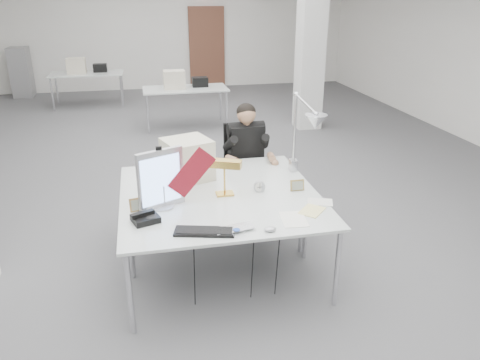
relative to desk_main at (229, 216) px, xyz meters
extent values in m
cube|color=#505053|center=(0.00, 2.50, -0.75)|extent=(10.00, 14.00, 0.02)
cube|color=white|center=(0.00, 9.51, 0.86)|extent=(10.00, 0.02, 3.20)
cube|color=white|center=(2.50, 5.00, 0.86)|extent=(0.45, 0.45, 3.20)
cube|color=brown|center=(1.20, 9.44, 0.31)|extent=(0.95, 0.08, 2.10)
cube|color=silver|center=(0.00, 0.00, 0.00)|extent=(1.80, 0.90, 0.02)
cube|color=silver|center=(0.00, 0.90, 0.00)|extent=(1.80, 0.90, 0.02)
cube|color=silver|center=(0.20, 5.50, 0.00)|extent=(1.60, 0.80, 0.02)
cube|color=silver|center=(-1.80, 7.70, 0.00)|extent=(1.60, 0.80, 0.02)
cube|color=gray|center=(-3.50, 9.15, -0.14)|extent=(0.45, 0.55, 1.20)
cube|color=#B8B8BD|center=(-0.53, 0.27, 0.27)|extent=(0.40, 0.22, 0.52)
cube|color=maroon|center=(-0.27, 0.24, 0.33)|extent=(0.42, 0.04, 0.45)
cube|color=black|center=(-0.24, -0.27, 0.02)|extent=(0.49, 0.27, 0.02)
imported|color=silver|center=(0.00, -0.32, 0.03)|extent=(0.35, 0.26, 0.03)
ellipsoid|color=#AAABAF|center=(0.26, -0.35, 0.03)|extent=(0.11, 0.10, 0.04)
cube|color=black|center=(-0.68, 0.03, 0.04)|extent=(0.25, 0.24, 0.05)
cube|color=#A77E48|center=(-0.73, 0.25, 0.07)|extent=(0.15, 0.07, 0.12)
cube|color=#A38546|center=(0.73, 0.37, 0.07)|extent=(0.14, 0.04, 0.11)
cylinder|color=#ACACB1|center=(0.37, 0.42, 0.06)|extent=(0.11, 0.05, 0.11)
cube|color=white|center=(0.51, -0.19, 0.02)|extent=(0.23, 0.31, 0.01)
cube|color=#F5E992|center=(0.71, -0.07, 0.02)|extent=(0.28, 0.29, 0.01)
cube|color=silver|center=(0.84, 0.08, 0.02)|extent=(0.26, 0.22, 0.01)
cube|color=beige|center=(-0.24, 0.89, 0.21)|extent=(0.53, 0.52, 0.40)
camera|label=1|loc=(-0.64, -3.45, 1.77)|focal=35.00mm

